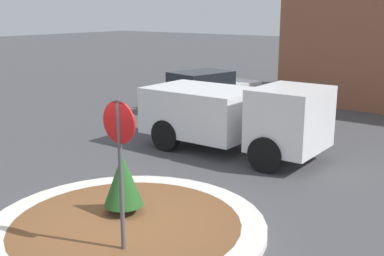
{
  "coord_description": "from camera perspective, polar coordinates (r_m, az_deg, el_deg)",
  "views": [
    {
      "loc": [
        5.75,
        -5.65,
        3.85
      ],
      "look_at": [
        -0.23,
        2.26,
        1.4
      ],
      "focal_mm": 45.0,
      "sensor_mm": 36.0,
      "label": 1
    }
  ],
  "objects": [
    {
      "name": "utility_truck",
      "position": [
        13.15,
        4.87,
        1.59
      ],
      "size": [
        5.06,
        2.22,
        1.96
      ],
      "rotation": [
        0.0,
        0.0,
        0.01
      ],
      "color": "white",
      "rests_on": "ground_plane"
    },
    {
      "name": "ground_plane",
      "position": [
        8.93,
        -7.76,
        -11.82
      ],
      "size": [
        120.0,
        120.0,
        0.0
      ],
      "primitive_type": "plane",
      "color": "#474749"
    },
    {
      "name": "stop_sign",
      "position": [
        7.4,
        -8.53,
        -2.79
      ],
      "size": [
        0.66,
        0.07,
        2.55
      ],
      "color": "#4C4C51",
      "rests_on": "ground_plane"
    },
    {
      "name": "island_shrub",
      "position": [
        9.05,
        -8.19,
        -6.06
      ],
      "size": [
        0.74,
        0.74,
        1.15
      ],
      "color": "brown",
      "rests_on": "traffic_island"
    },
    {
      "name": "parked_sedan_white",
      "position": [
        19.16,
        1.47,
        4.57
      ],
      "size": [
        2.74,
        5.01,
        1.49
      ],
      "rotation": [
        0.0,
        0.0,
        1.37
      ],
      "color": "silver",
      "rests_on": "ground_plane"
    },
    {
      "name": "traffic_island",
      "position": [
        8.9,
        -7.78,
        -11.43
      ],
      "size": [
        5.04,
        5.04,
        0.13
      ],
      "color": "silver",
      "rests_on": "ground_plane"
    }
  ]
}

